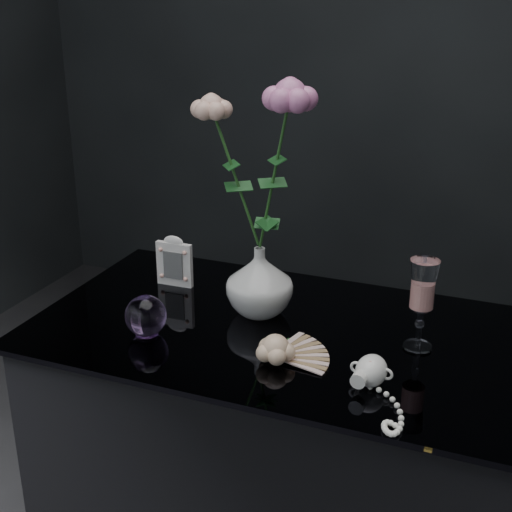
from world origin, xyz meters
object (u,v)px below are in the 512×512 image
at_px(vase, 260,281).
at_px(wine_glass, 421,305).
at_px(pearl_jar, 371,369).
at_px(picture_frame, 174,261).
at_px(paperweight, 146,316).
at_px(loose_rose, 275,349).

xyz_separation_m(vase, wine_glass, (0.34, -0.03, 0.02)).
bearing_deg(pearl_jar, vase, 149.86).
distance_m(picture_frame, paperweight, 0.25).
xyz_separation_m(picture_frame, loose_rose, (0.34, -0.25, -0.03)).
distance_m(vase, loose_rose, 0.22).
distance_m(paperweight, pearl_jar, 0.46).
distance_m(vase, paperweight, 0.25).
height_order(picture_frame, pearl_jar, picture_frame).
relative_size(picture_frame, paperweight, 1.46).
xyz_separation_m(paperweight, pearl_jar, (0.46, -0.02, -0.01)).
xyz_separation_m(loose_rose, pearl_jar, (0.18, -0.01, 0.00)).
xyz_separation_m(wine_glass, pearl_jar, (-0.05, -0.16, -0.06)).
relative_size(picture_frame, loose_rose, 0.75).
height_order(paperweight, loose_rose, paperweight).
height_order(loose_rose, pearl_jar, pearl_jar).
xyz_separation_m(picture_frame, pearl_jar, (0.53, -0.26, -0.03)).
xyz_separation_m(picture_frame, paperweight, (0.06, -0.24, -0.02)).
bearing_deg(wine_glass, loose_rose, -147.08).
xyz_separation_m(vase, pearl_jar, (0.29, -0.19, -0.05)).
bearing_deg(wine_glass, paperweight, -164.03).
height_order(wine_glass, picture_frame, wine_glass).
height_order(vase, loose_rose, vase).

